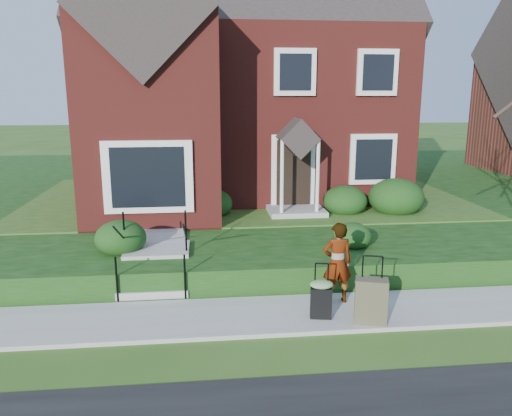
{
  "coord_description": "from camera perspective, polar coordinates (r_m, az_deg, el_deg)",
  "views": [
    {
      "loc": [
        -1.45,
        -8.4,
        4.01
      ],
      "look_at": [
        -0.33,
        2.0,
        1.6
      ],
      "focal_mm": 35.0,
      "sensor_mm": 36.0,
      "label": 1
    }
  ],
  "objects": [
    {
      "name": "ground",
      "position": [
        9.42,
        3.39,
        -12.26
      ],
      "size": [
        120.0,
        120.0,
        0.0
      ],
      "primitive_type": "plane",
      "color": "#2D5119",
      "rests_on": "ground"
    },
    {
      "name": "sidewalk",
      "position": [
        9.41,
        3.39,
        -12.04
      ],
      "size": [
        60.0,
        1.6,
        0.08
      ],
      "primitive_type": "cube",
      "color": "#9E9B93",
      "rests_on": "ground"
    },
    {
      "name": "terrace",
      "position": [
        20.4,
        9.48,
        2.29
      ],
      "size": [
        44.0,
        20.0,
        0.6
      ],
      "primitive_type": "cube",
      "color": "#15340E",
      "rests_on": "ground"
    },
    {
      "name": "walkway",
      "position": [
        13.86,
        -10.29,
        -1.38
      ],
      "size": [
        1.2,
        6.0,
        0.06
      ],
      "primitive_type": "cube",
      "color": "#9E9B93",
      "rests_on": "terrace"
    },
    {
      "name": "main_house",
      "position": [
        18.1,
        -2.28,
        16.91
      ],
      "size": [
        10.4,
        10.2,
        9.4
      ],
      "color": "maroon",
      "rests_on": "terrace"
    },
    {
      "name": "front_steps",
      "position": [
        10.89,
        -11.39,
        -6.26
      ],
      "size": [
        1.4,
        2.02,
        1.5
      ],
      "color": "#9E9B93",
      "rests_on": "ground"
    },
    {
      "name": "foundation_shrubs",
      "position": [
        13.77,
        3.46,
        0.59
      ],
      "size": [
        9.54,
        4.36,
        1.12
      ],
      "color": "black",
      "rests_on": "terrace"
    },
    {
      "name": "woman",
      "position": [
        9.66,
        9.27,
        -6.19
      ],
      "size": [
        0.59,
        0.39,
        1.58
      ],
      "primitive_type": "imported",
      "rotation": [
        0.0,
        0.0,
        3.17
      ],
      "color": "#999999",
      "rests_on": "sidewalk"
    },
    {
      "name": "suitcase_black",
      "position": [
        9.1,
        7.45,
        -10.04
      ],
      "size": [
        0.47,
        0.41,
        1.01
      ],
      "rotation": [
        0.0,
        0.0,
        -0.19
      ],
      "color": "black",
      "rests_on": "sidewalk"
    },
    {
      "name": "suitcase_olive",
      "position": [
        9.07,
        13.0,
        -10.28
      ],
      "size": [
        0.62,
        0.46,
        1.2
      ],
      "rotation": [
        0.0,
        0.0,
        -0.29
      ],
      "color": "#4C4933",
      "rests_on": "sidewalk"
    }
  ]
}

